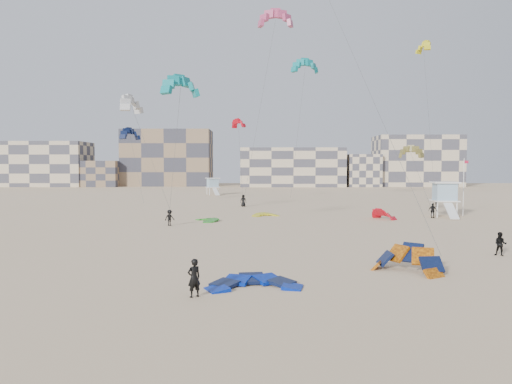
{
  "coord_description": "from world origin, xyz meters",
  "views": [
    {
      "loc": [
        0.16,
        -27.82,
        6.45
      ],
      "look_at": [
        -0.16,
        6.0,
        4.67
      ],
      "focal_mm": 35.0,
      "sensor_mm": 36.0,
      "label": 1
    }
  ],
  "objects_px": {
    "lifeguard_tower_near": "(445,199)",
    "kite_ground_blue": "(254,287)",
    "kite_ground_orange": "(406,272)",
    "kitesurfer_main": "(194,278)"
  },
  "relations": [
    {
      "from": "lifeguard_tower_near",
      "to": "kite_ground_blue",
      "type": "bearing_deg",
      "value": -118.4
    },
    {
      "from": "kite_ground_orange",
      "to": "kitesurfer_main",
      "type": "xyz_separation_m",
      "value": [
        -12.12,
        -5.91,
        0.95
      ]
    },
    {
      "from": "kite_ground_blue",
      "to": "kite_ground_orange",
      "type": "distance_m",
      "value": 9.96
    },
    {
      "from": "kite_ground_blue",
      "to": "kite_ground_orange",
      "type": "bearing_deg",
      "value": 14.83
    },
    {
      "from": "kitesurfer_main",
      "to": "kite_ground_orange",
      "type": "bearing_deg",
      "value": 170.09
    },
    {
      "from": "kite_ground_orange",
      "to": "kite_ground_blue",
      "type": "bearing_deg",
      "value": -117.04
    },
    {
      "from": "lifeguard_tower_near",
      "to": "kite_ground_orange",
      "type": "bearing_deg",
      "value": -109.39
    },
    {
      "from": "kitesurfer_main",
      "to": "lifeguard_tower_near",
      "type": "relative_size",
      "value": 0.31
    },
    {
      "from": "kite_ground_orange",
      "to": "lifeguard_tower_near",
      "type": "height_order",
      "value": "lifeguard_tower_near"
    },
    {
      "from": "kitesurfer_main",
      "to": "lifeguard_tower_near",
      "type": "height_order",
      "value": "lifeguard_tower_near"
    }
  ]
}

